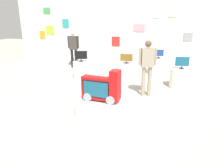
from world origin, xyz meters
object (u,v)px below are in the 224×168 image
Objects in this scene: novelty_firetruck_tv at (102,88)px; display_pedestal_right_rear at (158,66)px; display_pedestal_far_right at (181,78)px; tv_on_center_rear at (81,56)px; shopper_browsing_near_truck at (74,46)px; shopper_browsing_rear at (147,64)px; main_display_pedestal at (101,106)px; tv_on_right_rear at (159,53)px; tv_on_left_rear at (126,58)px; display_pedestal_center_rear at (82,70)px; tv_on_far_right at (182,62)px; display_pedestal_left_rear at (126,72)px.

novelty_firetruck_tv is 1.21× the size of display_pedestal_right_rear.
tv_on_center_rear is at bearing 175.10° from display_pedestal_far_right.
shopper_browsing_rear is (3.77, -3.10, 0.00)m from shopper_browsing_near_truck.
main_display_pedestal is at bearing -59.92° from tv_on_center_rear.
tv_on_right_rear is 2.06m from display_pedestal_far_right.
novelty_firetruck_tv is at bearing -59.73° from tv_on_center_rear.
shopper_browsing_rear reaches higher than tv_on_left_rear.
novelty_firetruck_tv is at bearing -106.47° from tv_on_right_rear.
main_display_pedestal is 3.37m from display_pedestal_far_right.
display_pedestal_center_rear is 3.38m from tv_on_right_rear.
tv_on_left_rear is at bearing 3.84° from tv_on_center_rear.
display_pedestal_far_right is at bearing -64.65° from display_pedestal_right_rear.
display_pedestal_center_rear reaches higher than main_display_pedestal.
tv_on_far_right is (3.85, -0.34, 0.59)m from display_pedestal_center_rear.
display_pedestal_far_right is 1.51× the size of tv_on_far_right.
display_pedestal_center_rear is at bearing 175.04° from display_pedestal_far_right.
novelty_firetruck_tv is at bearing -106.45° from display_pedestal_right_rear.
main_display_pedestal is at bearing -129.97° from display_pedestal_far_right.
tv_on_left_rear is 1.87m from display_pedestal_right_rear.
main_display_pedestal is 2.75× the size of tv_on_left_rear.
display_pedestal_far_right is 0.43× the size of shopper_browsing_rear.
display_pedestal_far_right is (3.85, -0.33, 0.00)m from display_pedestal_center_rear.
novelty_firetruck_tv is 4.58m from display_pedestal_right_rear.
main_display_pedestal is at bearing -106.70° from display_pedestal_right_rear.
tv_on_center_rear is at bearing -153.97° from display_pedestal_right_rear.
shopper_browsing_rear is at bearing -95.26° from tv_on_right_rear.
tv_on_center_rear is at bearing -176.03° from display_pedestal_left_rear.
display_pedestal_center_rear is 0.39× the size of shopper_browsing_near_truck.
display_pedestal_center_rear is at bearing 152.68° from shopper_browsing_rear.
shopper_browsing_rear is at bearing 55.09° from main_display_pedestal.
novelty_firetruck_tv is at bearing -129.68° from tv_on_far_right.
shopper_browsing_near_truck reaches higher than tv_on_right_rear.
display_pedestal_left_rear is at bearing 167.32° from display_pedestal_far_right.
display_pedestal_right_rear is at bearing 26.03° from tv_on_center_rear.
display_pedestal_center_rear is at bearing 72.97° from tv_on_center_rear.
display_pedestal_left_rear is at bearing 3.97° from tv_on_center_rear.
tv_on_right_rear reaches higher than display_pedestal_left_rear.
novelty_firetruck_tv is 1.87m from shopper_browsing_rear.
shopper_browsing_near_truck reaches higher than tv_on_far_right.
tv_on_left_rear is 0.77× the size of display_pedestal_center_rear.
display_pedestal_center_rear is (-1.82, -0.12, 0.00)m from display_pedestal_left_rear.
tv_on_right_rear is (-0.00, -0.00, 0.55)m from display_pedestal_right_rear.
tv_on_center_rear is 1.98m from shopper_browsing_near_truck.
tv_on_left_rear is 0.30× the size of shopper_browsing_rear.
shopper_browsing_rear reaches higher than display_pedestal_right_rear.
display_pedestal_far_right is at bearing -22.48° from shopper_browsing_near_truck.
novelty_firetruck_tv is at bearing -129.64° from display_pedestal_far_right.
tv_on_center_rear is 0.28× the size of shopper_browsing_near_truck.
novelty_firetruck_tv is (0.02, -0.01, 0.51)m from main_display_pedestal.
display_pedestal_right_rear is 1.70× the size of tv_on_far_right.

